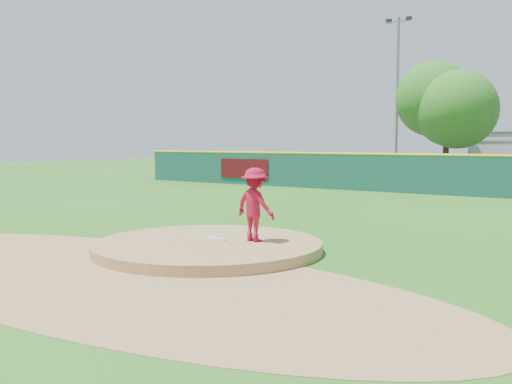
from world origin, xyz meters
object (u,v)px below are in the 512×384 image
Objects in this scene: playground_slide at (301,170)px; light_pole_left at (397,92)px; pitcher at (255,205)px; deciduous_tree at (447,111)px.

light_pole_left reaches higher than playground_slide.
pitcher is at bearing -61.54° from playground_slide.
pitcher is 27.65m from light_pole_left.
playground_slide is (-12.79, 23.60, -0.46)m from pitcher.
light_pole_left is (-6.91, 26.32, 4.91)m from pitcher.
deciduous_tree is (-2.91, 24.32, 3.42)m from pitcher.
pitcher is at bearing -83.18° from deciduous_tree.
light_pole_left is at bearing 24.80° from playground_slide.
light_pole_left is at bearing 153.43° from deciduous_tree.
playground_slide is 10.64m from deciduous_tree.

